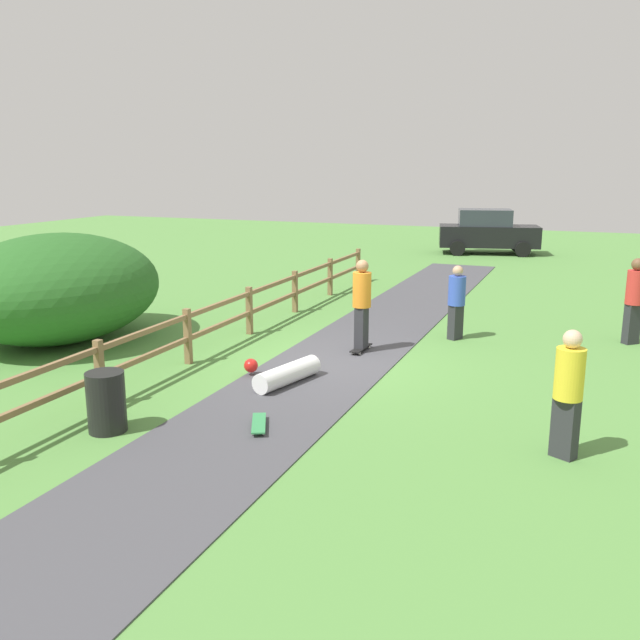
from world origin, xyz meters
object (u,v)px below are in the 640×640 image
Objects in this scene: skater_riding at (362,300)px; parked_car_black at (488,232)px; skateboard_loose at (259,423)px; bystander_red at (635,297)px; skater_fallen at (284,373)px; bystander_yellow at (568,388)px; bush_large at (58,288)px; trash_bin at (106,402)px; bystander_blue at (457,299)px.

skater_riding is 17.16m from parked_car_black.
bystander_red is at bearing 54.52° from skateboard_loose.
skater_riding is 4.69m from skateboard_loose.
skater_fallen is 19.70m from parked_car_black.
bystander_yellow is 21.50m from parked_car_black.
bush_large is at bearing 170.70° from skater_fallen.
bystander_yellow is 0.39× the size of parked_car_black.
bystander_red is (5.29, 7.42, 0.96)m from skateboard_loose.
bystander_yellow reaches higher than trash_bin.
trash_bin is at bearing -95.25° from parked_car_black.
bystander_yellow is (4.23, 0.64, 0.88)m from skateboard_loose.
skater_riding reaches higher than bystander_yellow.
parked_car_black reaches higher than skateboard_loose.
bystander_yellow is (-1.06, -6.78, -0.08)m from bystander_red.
skater_fallen is at bearing -9.30° from bush_large.
bush_large is 6.69m from skater_riding.
bush_large is 19.81m from parked_car_black.
parked_car_black is (6.51, 18.71, -0.23)m from bush_large.
skater_riding reaches higher than bystander_red.
bystander_yellow is (6.25, 1.54, 0.52)m from trash_bin.
bystander_blue is (3.69, 7.29, 0.46)m from trash_bin.
skateboard_loose is 0.43× the size of bystander_red.
skater_fallen is 4.91m from bystander_blue.
bystander_red is 1.07× the size of bystander_yellow.
trash_bin is 0.20× the size of parked_car_black.
parked_car_black reaches higher than bystander_red.
trash_bin is at bearing -41.53° from bush_large.
skateboard_loose is at bearing -25.14° from bush_large.
bush_large is at bearing 154.86° from skateboard_loose.
skateboard_loose is at bearing -75.43° from skater_fallen.
skater_riding is 1.24× the size of skater_fallen.
bystander_yellow is (10.69, -2.39, -0.21)m from bush_large.
bystander_blue is (-3.63, -1.03, -0.13)m from bystander_red.
bush_large reaches higher than trash_bin.
skater_riding is 5.74m from bystander_yellow.
bush_large is 6.04× the size of skateboard_loose.
bystander_blue is (2.20, 4.33, 0.71)m from skater_fallen.
bystander_blue is at bearing -84.03° from parked_car_black.
trash_bin is 22.73m from parked_car_black.
trash_bin is 0.54× the size of bystander_blue.
skater_fallen is 5.03m from bystander_yellow.
trash_bin is 2.24m from skateboard_loose.
trash_bin is at bearing -116.82° from bystander_blue.
bystander_red is 1.13× the size of bystander_blue.
skater_fallen is 0.93× the size of bystander_blue.
bush_large is 2.54× the size of skater_riding.
bystander_red is at bearing 20.51° from bush_large.
skater_fallen is 0.88× the size of bystander_yellow.
bystander_red is at bearing 42.63° from skater_fallen.
bystander_blue is at bearing 75.43° from skateboard_loose.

